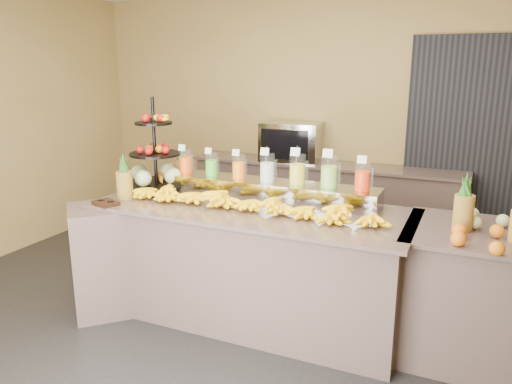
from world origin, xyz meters
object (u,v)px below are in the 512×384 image
Objects in this scene: right_fruit_pile at (486,228)px; oven_warmer at (292,141)px; fruit_stand at (159,166)px; condiment_caddy at (106,203)px; banana_heap at (249,200)px; pitcher_tray at (267,190)px.

oven_warmer is (-2.05, 2.03, 0.14)m from right_fruit_pile.
oven_warmer reaches higher than right_fruit_pile.
fruit_stand is 2.66m from right_fruit_pile.
right_fruit_pile is at bearing -6.03° from fruit_stand.
fruit_stand is 4.14× the size of condiment_caddy.
right_fruit_pile is at bearing -0.32° from banana_heap.
banana_heap is at bearing -91.09° from pitcher_tray.
right_fruit_pile reaches higher than banana_heap.
banana_heap is at bearing 179.68° from right_fruit_pile.
pitcher_tray is at bearing -81.34° from oven_warmer.
oven_warmer is at bearing 101.14° from banana_heap.
condiment_caddy is 2.76m from right_fruit_pile.
pitcher_tray is at bearing 4.94° from fruit_stand.
right_fruit_pile is at bearing 7.07° from condiment_caddy.
pitcher_tray is 9.46× the size of condiment_caddy.
right_fruit_pile is at bearing -12.18° from pitcher_tray.
banana_heap is (-0.01, -0.35, -0.01)m from pitcher_tray.
fruit_stand is 1.23× the size of oven_warmer.
fruit_stand is at bearing 165.56° from banana_heap.
condiment_caddy is (-1.08, -0.35, -0.06)m from banana_heap.
pitcher_tray is 1.69m from right_fruit_pile.
right_fruit_pile is (2.74, 0.34, 0.06)m from condiment_caddy.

